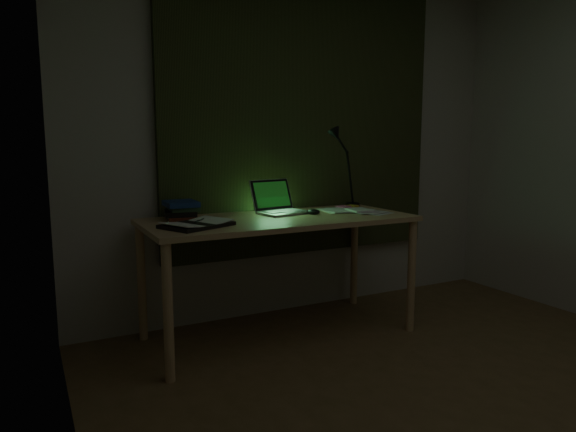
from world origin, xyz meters
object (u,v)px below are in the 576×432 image
laptop (284,197)px  open_textbook (197,224)px  desk (280,277)px  desk_lamp (354,169)px  loose_papers (352,211)px  book_stack (182,210)px

laptop → open_textbook: 0.75m
desk → desk_lamp: 1.08m
desk → laptop: laptop is taller
desk → desk_lamp: bearing=21.3°
laptop → loose_papers: (0.46, -0.15, -0.11)m
desk_lamp → desk: bearing=-160.5°
desk_lamp → open_textbook: bearing=-164.8°
laptop → desk_lamp: (0.68, 0.17, 0.16)m
laptop → open_textbook: size_ratio=0.99×
loose_papers → desk_lamp: 0.47m
desk → open_textbook: 0.73m
desk_lamp → laptop: bearing=-168.0°
laptop → open_textbook: laptop is taller
laptop → book_stack: size_ratio=1.61×
laptop → desk_lamp: 0.72m
desk → open_textbook: size_ratio=4.66×
desk → desk_lamp: (0.78, 0.31, 0.68)m
desk → loose_papers: loose_papers is taller
book_stack → desk_lamp: size_ratio=0.41×
desk → book_stack: book_stack is taller
desk → desk_lamp: size_ratio=3.14×
open_textbook → loose_papers: 1.16m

